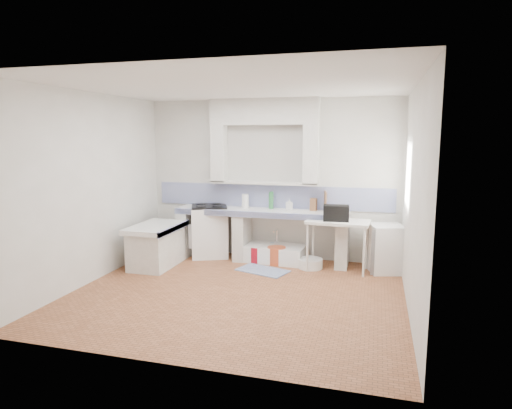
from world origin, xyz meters
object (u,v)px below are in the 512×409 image
(stove, at_px, (210,232))
(side_table, at_px, (337,245))
(fridge, at_px, (386,249))
(sink, at_px, (274,254))

(stove, distance_m, side_table, 2.33)
(stove, height_order, fridge, stove)
(sink, height_order, side_table, side_table)
(sink, bearing_deg, stove, -177.45)
(side_table, distance_m, fridge, 0.77)
(side_table, relative_size, fridge, 1.29)
(fridge, bearing_deg, side_table, 172.73)
(sink, relative_size, fridge, 1.38)
(fridge, bearing_deg, stove, 161.14)
(sink, bearing_deg, side_table, -8.36)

